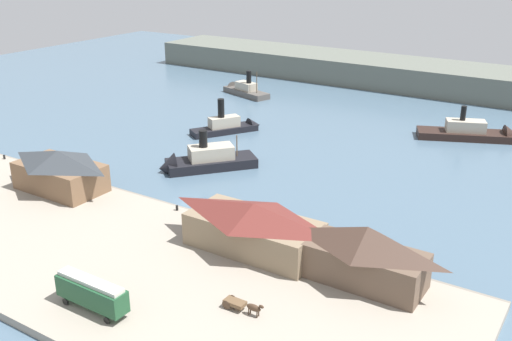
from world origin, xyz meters
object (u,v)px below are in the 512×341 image
horse_cart (242,305)px  ferry_mid_harbor (242,90)px  ferry_approaching_west (231,126)px  mooring_post_west (4,157)px  mooring_post_center_west (177,208)px  ferry_departing_north (478,133)px  mooring_post_east (27,163)px  ferry_shed_west_terminal (366,254)px  ferry_shed_central_terminal (254,226)px  ferry_moored_east (201,161)px  pedestrian_walking_west (15,166)px  ferry_shed_customs_shed (60,170)px  street_tram (92,292)px

horse_cart → ferry_mid_harbor: bearing=123.8°
ferry_approaching_west → mooring_post_west: bearing=-121.2°
mooring_post_center_west → ferry_departing_north: ferry_departing_north is taller
horse_cart → mooring_post_east: (-65.53, 18.68, -0.48)m
ferry_shed_west_terminal → horse_cart: bearing=-125.0°
ferry_shed_central_terminal → ferry_shed_west_terminal: ferry_shed_west_terminal is taller
mooring_post_west → ferry_moored_east: bearing=29.0°
ferry_mid_harbor → ferry_moored_east: bearing=-63.8°
ferry_shed_west_terminal → ferry_approaching_west: size_ratio=0.91×
pedestrian_walking_west → ferry_moored_east: (29.35, 22.79, -0.22)m
ferry_shed_central_terminal → mooring_post_center_west: size_ratio=22.38×
mooring_post_east → ferry_departing_north: (72.59, 71.09, -0.25)m
ferry_moored_east → horse_cart: bearing=-46.9°
ferry_mid_harbor → ferry_approaching_west: ferry_approaching_west is taller
ferry_shed_customs_shed → ferry_shed_central_terminal: (41.93, 0.18, -0.13)m
ferry_mid_harbor → ferry_departing_north: size_ratio=0.78×
ferry_shed_west_terminal → ferry_mid_harbor: bearing=132.3°
horse_cart → mooring_post_east: bearing=164.1°
mooring_post_east → ferry_mid_harbor: (0.86, 77.78, -0.20)m
street_tram → ferry_departing_north: bearing=77.1°
ferry_shed_central_terminal → mooring_post_west: ferry_shed_central_terminal is taller
pedestrian_walking_west → horse_cart: bearing=-13.6°
mooring_post_west → ferry_mid_harbor: ferry_mid_harbor is taller
ferry_shed_central_terminal → ferry_shed_west_terminal: (17.45, 0.25, 0.47)m
street_tram → ferry_shed_customs_shed: bearing=144.9°
mooring_post_west → ferry_shed_customs_shed: bearing=-11.0°
ferry_departing_north → street_tram: bearing=-102.9°
street_tram → ferry_mid_harbor: 116.82m
ferry_moored_east → ferry_approaching_west: bearing=111.2°
street_tram → horse_cart: bearing=31.4°
ferry_approaching_west → street_tram: bearing=-67.6°
ferry_shed_central_terminal → ferry_approaching_west: ferry_approaching_west is taller
ferry_shed_customs_shed → horse_cart: 51.33m
street_tram → horse_cart: 18.55m
pedestrian_walking_west → mooring_post_east: bearing=89.8°
mooring_post_center_west → ferry_approaching_west: ferry_approaching_west is taller
ferry_shed_customs_shed → mooring_post_west: size_ratio=18.37×
mooring_post_east → mooring_post_center_west: 39.87m
pedestrian_walking_west → ferry_approaching_west: bearing=67.1°
pedestrian_walking_west → ferry_moored_east: bearing=37.8°
ferry_shed_central_terminal → ferry_approaching_west: bearing=128.1°
ferry_shed_west_terminal → pedestrian_walking_west: bearing=178.9°
mooring_post_center_west → ferry_mid_harbor: size_ratio=0.05×
street_tram → mooring_post_west: (-56.82, 28.10, -2.02)m
street_tram → mooring_post_east: street_tram is taller
horse_cart → ferry_departing_north: size_ratio=0.23×
ferry_shed_central_terminal → ferry_moored_east: (-28.80, 24.53, -3.23)m
ferry_shed_west_terminal → mooring_post_west: ferry_shed_west_terminal is taller
horse_cart → mooring_post_center_west: horse_cart is taller
street_tram → ferry_mid_harbor: size_ratio=0.55×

